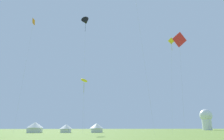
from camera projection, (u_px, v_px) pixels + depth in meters
kite_red_diamond at (179, 40)px, 40.59m from camera, size 3.07×1.19×19.50m
kite_orange_diamond at (33, 24)px, 54.00m from camera, size 1.96×1.95×29.00m
kite_yellow_diamond at (171, 44)px, 54.62m from camera, size 2.92×1.36×24.34m
kite_yellow_parafoil at (84, 80)px, 53.69m from camera, size 2.55×3.65×13.69m
kite_black_delta at (86, 22)px, 61.37m from camera, size 2.76×3.41×32.85m
festival_tent_center at (35, 127)px, 59.22m from camera, size 4.59×4.59×2.98m
festival_tent_right at (66, 128)px, 60.30m from camera, size 3.62×3.62×2.35m
festival_tent_left at (97, 127)px, 61.54m from camera, size 4.07×4.07×2.65m
observatory_dome at (206, 118)px, 110.03m from camera, size 6.40×6.40×10.80m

